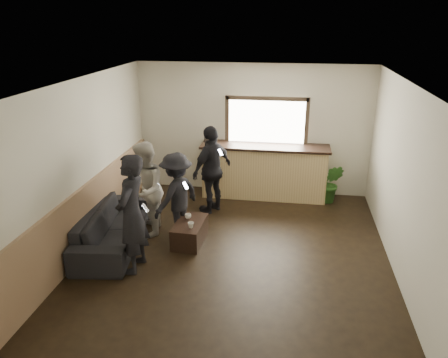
% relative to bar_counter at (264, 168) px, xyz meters
% --- Properties ---
extents(ground, '(5.00, 6.00, 0.01)m').
position_rel_bar_counter_xyz_m(ground, '(-0.30, -2.70, -0.64)').
color(ground, black).
extents(room_shell, '(5.01, 6.01, 2.80)m').
position_rel_bar_counter_xyz_m(room_shell, '(-1.04, -2.70, 0.83)').
color(room_shell, silver).
rests_on(room_shell, ground).
extents(bar_counter, '(2.70, 0.68, 2.13)m').
position_rel_bar_counter_xyz_m(bar_counter, '(0.00, 0.00, 0.00)').
color(bar_counter, tan).
rests_on(bar_counter, ground).
extents(sofa, '(1.14, 2.32, 0.65)m').
position_rel_bar_counter_xyz_m(sofa, '(-2.39, -2.55, -0.32)').
color(sofa, black).
rests_on(sofa, ground).
extents(coffee_table, '(0.50, 0.86, 0.37)m').
position_rel_bar_counter_xyz_m(coffee_table, '(-1.12, -2.28, -0.45)').
color(coffee_table, black).
rests_on(coffee_table, ground).
extents(cup_a, '(0.12, 0.12, 0.09)m').
position_rel_bar_counter_xyz_m(cup_a, '(-1.17, -2.14, -0.22)').
color(cup_a, silver).
rests_on(cup_a, coffee_table).
extents(cup_b, '(0.14, 0.14, 0.10)m').
position_rel_bar_counter_xyz_m(cup_b, '(-1.05, -2.47, -0.22)').
color(cup_b, silver).
rests_on(cup_b, coffee_table).
extents(potted_plant, '(0.52, 0.45, 0.84)m').
position_rel_bar_counter_xyz_m(potted_plant, '(1.41, -0.14, -0.22)').
color(potted_plant, '#2D6623').
rests_on(potted_plant, ground).
extents(person_a, '(0.50, 0.69, 1.86)m').
position_rel_bar_counter_xyz_m(person_a, '(-1.76, -3.24, 0.29)').
color(person_a, black).
rests_on(person_a, ground).
extents(person_b, '(0.80, 0.94, 1.70)m').
position_rel_bar_counter_xyz_m(person_b, '(-1.94, -2.10, 0.21)').
color(person_b, '#BAB3A8').
rests_on(person_b, ground).
extents(person_c, '(0.97, 1.14, 1.53)m').
position_rel_bar_counter_xyz_m(person_c, '(-1.39, -2.04, 0.12)').
color(person_c, black).
rests_on(person_c, ground).
extents(person_d, '(0.90, 1.10, 1.75)m').
position_rel_bar_counter_xyz_m(person_d, '(-0.97, -0.93, 0.23)').
color(person_d, black).
rests_on(person_d, ground).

